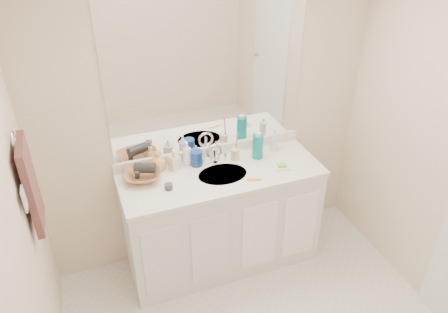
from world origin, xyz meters
TOP-DOWN VIEW (x-y plane):
  - wall_back at (0.00, 1.30)m, footprint 2.60×0.02m
  - wall_left at (-1.30, 0.00)m, footprint 0.02×2.60m
  - vanity_cabinet at (0.00, 1.02)m, footprint 1.50×0.55m
  - countertop at (0.00, 1.02)m, footprint 1.52×0.57m
  - backsplash at (0.00, 1.29)m, footprint 1.52×0.03m
  - sink_basin at (0.00, 1.00)m, footprint 0.37×0.37m
  - faucet at (0.00, 1.18)m, footprint 0.02×0.02m
  - mirror at (0.00, 1.29)m, footprint 1.48×0.01m
  - blue_mug at (-0.14, 1.19)m, footprint 0.10×0.10m
  - tan_cup at (0.16, 1.16)m, footprint 0.08×0.08m
  - toothbrush at (0.17, 1.16)m, footprint 0.02×0.04m
  - mouthwash_bottle at (0.34, 1.13)m, footprint 0.10×0.10m
  - clear_pump_bottle at (0.51, 1.18)m, footprint 0.07×0.07m
  - soap_dish at (0.45, 0.92)m, footprint 0.13×0.11m
  - green_soap at (0.45, 0.92)m, footprint 0.07×0.06m
  - orange_comb at (0.19, 0.85)m, footprint 0.11×0.05m
  - dark_jar at (-0.42, 0.96)m, footprint 0.07×0.07m
  - soap_bottle_white at (-0.20, 1.23)m, footprint 0.08×0.08m
  - soap_bottle_cream at (-0.31, 1.20)m, footprint 0.09×0.09m
  - soap_bottle_yellow at (-0.43, 1.24)m, footprint 0.15×0.15m
  - wicker_basket at (-0.56, 1.15)m, footprint 0.32×0.32m
  - hair_dryer at (-0.54, 1.15)m, footprint 0.17×0.13m
  - towel_ring at (-1.27, 0.77)m, footprint 0.01×0.11m
  - hand_towel at (-1.25, 0.77)m, footprint 0.04×0.32m
  - switch_plate at (-1.27, 0.57)m, footprint 0.01×0.08m

SIDE VIEW (x-z plane):
  - vanity_cabinet at x=0.00m, z-range 0.00..0.85m
  - countertop at x=0.00m, z-range 0.85..0.88m
  - sink_basin at x=0.00m, z-range 0.86..0.88m
  - orange_comb at x=0.19m, z-range 0.88..0.88m
  - soap_dish at x=0.45m, z-range 0.88..0.89m
  - dark_jar at x=-0.42m, z-range 0.88..0.92m
  - green_soap at x=0.45m, z-range 0.89..0.92m
  - wicker_basket at x=-0.56m, z-range 0.88..0.95m
  - backsplash at x=0.00m, z-range 0.88..0.96m
  - tan_cup at x=0.16m, z-range 0.88..0.97m
  - faucet at x=0.00m, z-range 0.88..0.99m
  - blue_mug at x=-0.14m, z-range 0.88..1.00m
  - soap_bottle_yellow at x=-0.43m, z-range 0.88..1.03m
  - clear_pump_bottle at x=0.51m, z-range 0.88..1.03m
  - soap_bottle_cream at x=-0.31m, z-range 0.88..1.04m
  - hair_dryer at x=-0.54m, z-range 0.93..1.01m
  - soap_bottle_white at x=-0.20m, z-range 0.88..1.07m
  - mouthwash_bottle at x=0.34m, z-range 0.88..1.08m
  - toothbrush at x=0.17m, z-range 0.94..1.12m
  - wall_back at x=0.00m, z-range 0.00..2.40m
  - wall_left at x=-1.30m, z-range 0.00..2.40m
  - hand_towel at x=-1.25m, z-range 0.98..1.52m
  - switch_plate at x=-1.27m, z-range 1.24..1.36m
  - towel_ring at x=-1.27m, z-range 1.49..1.61m
  - mirror at x=0.00m, z-range 0.96..2.16m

